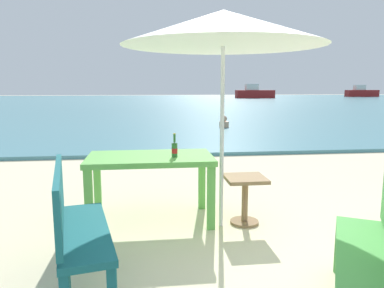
% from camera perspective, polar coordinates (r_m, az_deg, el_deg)
% --- Properties ---
extents(ground_plane, '(120.00, 120.00, 0.00)m').
position_cam_1_polar(ground_plane, '(3.55, 17.98, -17.16)').
color(ground_plane, beige).
extents(sea_water, '(120.00, 50.00, 0.08)m').
position_cam_1_polar(sea_water, '(32.94, -4.49, 6.39)').
color(sea_water, teal).
rests_on(sea_water, ground_plane).
extents(picnic_table_green, '(1.40, 0.80, 0.76)m').
position_cam_1_polar(picnic_table_green, '(4.19, -6.47, -3.30)').
color(picnic_table_green, '#60B24C').
rests_on(picnic_table_green, ground_plane).
extents(beer_bottle_amber, '(0.07, 0.07, 0.26)m').
position_cam_1_polar(beer_bottle_amber, '(4.05, -2.72, -0.72)').
color(beer_bottle_amber, '#2D662D').
rests_on(beer_bottle_amber, picnic_table_green).
extents(patio_umbrella, '(2.10, 2.10, 2.30)m').
position_cam_1_polar(patio_umbrella, '(3.95, 4.88, 17.41)').
color(patio_umbrella, silver).
rests_on(patio_umbrella, ground_plane).
extents(side_table_wood, '(0.44, 0.44, 0.54)m').
position_cam_1_polar(side_table_wood, '(4.19, 8.21, -7.53)').
color(side_table_wood, olive).
rests_on(side_table_wood, ground_plane).
extents(bench_teal_center, '(0.60, 1.25, 0.95)m').
position_cam_1_polar(bench_teal_center, '(2.93, -17.88, -11.35)').
color(bench_teal_center, '#196066').
rests_on(bench_teal_center, ground_plane).
extents(bench_green_right, '(0.89, 1.23, 0.95)m').
position_cam_1_polar(bench_green_right, '(2.75, 26.86, -13.29)').
color(bench_green_right, '#4C9E47').
rests_on(bench_green_right, ground_plane).
extents(swimmer_person, '(0.34, 0.34, 0.41)m').
position_cam_1_polar(swimmer_person, '(13.12, 4.99, 3.30)').
color(swimmer_person, tan).
rests_on(swimmer_person, sea_water).
extents(boat_ferry, '(4.34, 1.18, 1.58)m').
position_cam_1_polar(boat_ferry, '(55.28, 24.78, 7.28)').
color(boat_ferry, maroon).
rests_on(boat_ferry, sea_water).
extents(boat_tanker, '(4.61, 1.26, 1.68)m').
position_cam_1_polar(boat_tanker, '(45.11, 9.65, 7.81)').
color(boat_tanker, maroon).
rests_on(boat_tanker, sea_water).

